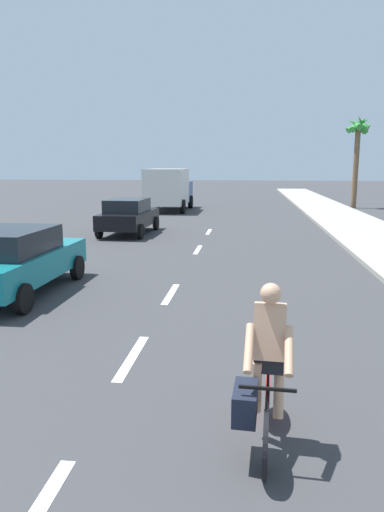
# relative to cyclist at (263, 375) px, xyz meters

# --- Properties ---
(ground_plane) EXTENTS (160.00, 160.00, 0.00)m
(ground_plane) POSITION_rel_cyclist_xyz_m (-1.99, 14.11, -0.83)
(ground_plane) COLOR #38383A
(sidewalk_strip) EXTENTS (3.60, 80.00, 0.14)m
(sidewalk_strip) POSITION_rel_cyclist_xyz_m (5.13, 16.11, -0.76)
(sidewalk_strip) COLOR #9E998E
(sidewalk_strip) RESTS_ON ground
(lane_stripe_2) EXTENTS (0.16, 1.80, 0.01)m
(lane_stripe_2) POSITION_rel_cyclist_xyz_m (-1.99, 2.18, -0.83)
(lane_stripe_2) COLOR white
(lane_stripe_2) RESTS_ON ground
(lane_stripe_3) EXTENTS (0.16, 1.80, 0.01)m
(lane_stripe_3) POSITION_rel_cyclist_xyz_m (-1.99, 5.95, -0.83)
(lane_stripe_3) COLOR white
(lane_stripe_3) RESTS_ON ground
(lane_stripe_4) EXTENTS (0.16, 1.80, 0.01)m
(lane_stripe_4) POSITION_rel_cyclist_xyz_m (-1.99, 11.97, -0.83)
(lane_stripe_4) COLOR white
(lane_stripe_4) RESTS_ON ground
(lane_stripe_5) EXTENTS (0.16, 1.80, 0.01)m
(lane_stripe_5) POSITION_rel_cyclist_xyz_m (-1.99, 16.70, -0.83)
(lane_stripe_5) COLOR white
(lane_stripe_5) RESTS_ON ground
(cyclist) EXTENTS (0.63, 1.71, 1.82)m
(cyclist) POSITION_rel_cyclist_xyz_m (0.00, 0.00, 0.00)
(cyclist) COLOR black
(cyclist) RESTS_ON ground
(parked_car_teal) EXTENTS (2.08, 4.46, 1.57)m
(parked_car_teal) POSITION_rel_cyclist_xyz_m (-5.67, 5.56, 0.01)
(parked_car_teal) COLOR #14727A
(parked_car_teal) RESTS_ON ground
(parked_car_black) EXTENTS (2.07, 4.32, 1.57)m
(parked_car_black) POSITION_rel_cyclist_xyz_m (-5.48, 15.57, 0.01)
(parked_car_black) COLOR black
(parked_car_black) RESTS_ON ground
(delivery_truck) EXTENTS (2.71, 6.25, 2.80)m
(delivery_truck) POSITION_rel_cyclist_xyz_m (-5.55, 26.68, 0.67)
(delivery_truck) COLOR #23478C
(delivery_truck) RESTS_ON ground
(palm_tree_distant) EXTENTS (1.74, 1.69, 6.59)m
(palm_tree_distant) POSITION_rel_cyclist_xyz_m (7.33, 30.33, 4.19)
(palm_tree_distant) COLOR brown
(palm_tree_distant) RESTS_ON ground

